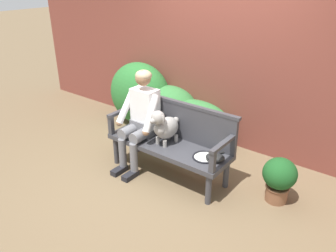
{
  "coord_description": "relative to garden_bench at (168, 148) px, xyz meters",
  "views": [
    {
      "loc": [
        2.27,
        -2.96,
        2.44
      ],
      "look_at": [
        0.0,
        0.0,
        0.7
      ],
      "focal_mm": 35.82,
      "sensor_mm": 36.0,
      "label": 1
    }
  ],
  "objects": [
    {
      "name": "baseball_glove",
      "position": [
        0.68,
        -0.0,
        0.1
      ],
      "size": [
        0.26,
        0.23,
        0.09
      ],
      "primitive_type": "ellipsoid",
      "rotation": [
        0.0,
        0.0,
        0.34
      ],
      "color": "black",
      "rests_on": "garden_bench"
    },
    {
      "name": "brick_garden_fence",
      "position": [
        0.0,
        1.4,
        0.85
      ],
      "size": [
        8.0,
        0.3,
        2.48
      ],
      "primitive_type": "cube",
      "color": "brown",
      "rests_on": "ground"
    },
    {
      "name": "dog_on_bench",
      "position": [
        -0.04,
        -0.02,
        0.3
      ],
      "size": [
        0.27,
        0.48,
        0.48
      ],
      "color": "gray",
      "rests_on": "garden_bench"
    },
    {
      "name": "bench_armrest_left_end",
      "position": [
        -0.78,
        -0.09,
        0.26
      ],
      "size": [
        0.06,
        0.54,
        0.28
      ],
      "color": "#38383D",
      "rests_on": "garden_bench"
    },
    {
      "name": "ground_plane",
      "position": [
        0.0,
        0.0,
        -0.39
      ],
      "size": [
        40.0,
        40.0,
        0.0
      ],
      "primitive_type": "plane",
      "color": "brown"
    },
    {
      "name": "garden_bench",
      "position": [
        0.0,
        0.0,
        0.0
      ],
      "size": [
        1.63,
        0.54,
        0.45
      ],
      "color": "#38383D",
      "rests_on": "ground"
    },
    {
      "name": "bench_armrest_right_end",
      "position": [
        0.78,
        -0.09,
        0.26
      ],
      "size": [
        0.06,
        0.54,
        0.28
      ],
      "color": "#38383D",
      "rests_on": "garden_bench"
    },
    {
      "name": "hedge_bush_far_right",
      "position": [
        -0.23,
        0.98,
        -0.06
      ],
      "size": [
        1.19,
        0.79,
        0.66
      ],
      "primitive_type": "ellipsoid",
      "color": "#337538",
      "rests_on": "ground"
    },
    {
      "name": "hedge_bush_far_left",
      "position": [
        -1.36,
        0.99,
        0.15
      ],
      "size": [
        1.14,
        0.79,
        1.07
      ],
      "primitive_type": "ellipsoid",
      "color": "#286B2D",
      "rests_on": "ground"
    },
    {
      "name": "hedge_bush_mid_right",
      "position": [
        -0.77,
        1.02,
        0.0
      ],
      "size": [
        1.0,
        0.83,
        0.78
      ],
      "primitive_type": "ellipsoid",
      "color": "#337538",
      "rests_on": "ground"
    },
    {
      "name": "potted_plant",
      "position": [
        1.33,
        0.33,
        -0.08
      ],
      "size": [
        0.38,
        0.38,
        0.54
      ],
      "color": "brown",
      "rests_on": "ground"
    },
    {
      "name": "person_seated",
      "position": [
        -0.43,
        -0.02,
        0.33
      ],
      "size": [
        0.56,
        0.67,
        1.32
      ],
      "color": "black",
      "rests_on": "ground"
    },
    {
      "name": "tennis_racket",
      "position": [
        0.56,
        0.02,
        0.07
      ],
      "size": [
        0.41,
        0.57,
        0.03
      ],
      "color": "black",
      "rests_on": "garden_bench"
    },
    {
      "name": "bench_backrest",
      "position": [
        0.0,
        0.24,
        0.31
      ],
      "size": [
        1.67,
        0.06,
        0.5
      ],
      "color": "#38383D",
      "rests_on": "garden_bench"
    },
    {
      "name": "hedge_bush_mid_left",
      "position": [
        -0.69,
        0.99,
        -0.07
      ],
      "size": [
        1.13,
        0.78,
        0.64
      ],
      "primitive_type": "ellipsoid",
      "color": "#337538",
      "rests_on": "ground"
    }
  ]
}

